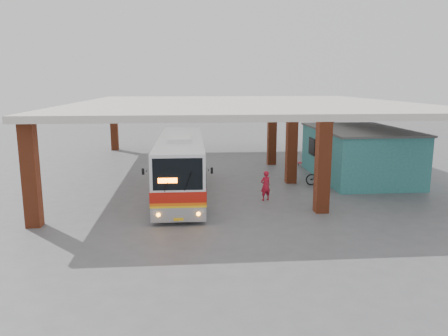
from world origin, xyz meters
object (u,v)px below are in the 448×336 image
at_px(coach_bus, 181,164).
at_px(red_chair, 302,161).
at_px(pedestrian, 266,186).
at_px(motorcycle, 322,176).

height_order(coach_bus, red_chair, coach_bus).
relative_size(coach_bus, pedestrian, 7.31).
height_order(coach_bus, motorcycle, coach_bus).
height_order(motorcycle, red_chair, motorcycle).
bearing_deg(motorcycle, pedestrian, 124.08).
relative_size(coach_bus, red_chair, 14.03).
bearing_deg(red_chair, pedestrian, -93.13).
bearing_deg(pedestrian, motorcycle, -162.57).
relative_size(pedestrian, red_chair, 1.92).
relative_size(motorcycle, pedestrian, 1.30).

